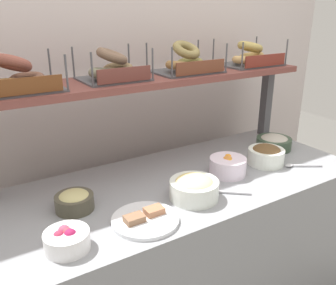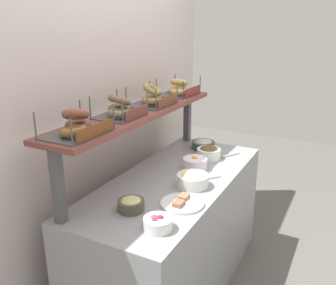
% 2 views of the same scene
% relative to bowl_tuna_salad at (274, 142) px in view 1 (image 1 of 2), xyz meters
% --- Properties ---
extents(back_wall, '(2.86, 0.06, 2.40)m').
position_rel_bowl_tuna_salad_xyz_m(back_wall, '(-0.64, 0.49, 0.31)').
color(back_wall, beige).
rests_on(back_wall, ground_plane).
extents(deli_counter, '(1.66, 0.70, 0.85)m').
position_rel_bowl_tuna_salad_xyz_m(deli_counter, '(-0.64, -0.06, -0.46)').
color(deli_counter, gray).
rests_on(deli_counter, ground_plane).
extents(shelf_riser_right, '(0.05, 0.05, 0.40)m').
position_rel_bowl_tuna_salad_xyz_m(shelf_riser_right, '(0.14, 0.21, 0.16)').
color(shelf_riser_right, '#4C4C51').
rests_on(shelf_riser_right, deli_counter).
extents(upper_shelf, '(1.62, 0.32, 0.03)m').
position_rel_bowl_tuna_salad_xyz_m(upper_shelf, '(-0.64, 0.21, 0.38)').
color(upper_shelf, brown).
rests_on(upper_shelf, shelf_riser_left).
extents(bowl_tuna_salad, '(0.19, 0.19, 0.08)m').
position_rel_bowl_tuna_salad_xyz_m(bowl_tuna_salad, '(0.00, 0.00, 0.00)').
color(bowl_tuna_salad, '#334833').
rests_on(bowl_tuna_salad, deli_counter).
extents(bowl_hummus, '(0.15, 0.15, 0.08)m').
position_rel_bowl_tuna_salad_xyz_m(bowl_hummus, '(-1.14, -0.04, 0.00)').
color(bowl_hummus, '#4A4637').
rests_on(bowl_hummus, deli_counter).
extents(bowl_egg_salad, '(0.20, 0.20, 0.10)m').
position_rel_bowl_tuna_salad_xyz_m(bowl_egg_salad, '(-0.70, -0.22, 0.01)').
color(bowl_egg_salad, white).
rests_on(bowl_egg_salad, deli_counter).
extents(bowl_fruit_salad, '(0.17, 0.17, 0.09)m').
position_rel_bowl_tuna_salad_xyz_m(bowl_fruit_salad, '(-0.43, -0.12, 0.00)').
color(bowl_fruit_salad, white).
rests_on(bowl_fruit_salad, deli_counter).
extents(bowl_chocolate_spread, '(0.18, 0.18, 0.10)m').
position_rel_bowl_tuna_salad_xyz_m(bowl_chocolate_spread, '(-0.19, -0.12, 0.01)').
color(bowl_chocolate_spread, white).
rests_on(bowl_chocolate_spread, deli_counter).
extents(bowl_beet_salad, '(0.15, 0.15, 0.07)m').
position_rel_bowl_tuna_salad_xyz_m(bowl_beet_salad, '(-1.24, -0.27, -0.00)').
color(bowl_beet_salad, white).
rests_on(bowl_beet_salad, deli_counter).
extents(serving_plate_white, '(0.25, 0.25, 0.04)m').
position_rel_bowl_tuna_salad_xyz_m(serving_plate_white, '(-0.95, -0.26, -0.03)').
color(serving_plate_white, white).
rests_on(serving_plate_white, deli_counter).
extents(serving_spoon_near_plate, '(0.16, 0.11, 0.01)m').
position_rel_bowl_tuna_salad_xyz_m(serving_spoon_near_plate, '(-0.09, -0.23, -0.03)').
color(serving_spoon_near_plate, '#B7B7BC').
rests_on(serving_spoon_near_plate, deli_counter).
extents(serving_spoon_by_edge, '(0.15, 0.12, 0.01)m').
position_rel_bowl_tuna_salad_xyz_m(serving_spoon_by_edge, '(-0.57, -0.25, -0.03)').
color(serving_spoon_by_edge, '#B7B7BC').
rests_on(serving_spoon_by_edge, deli_counter).
extents(bagel_basket_cinnamon_raisin, '(0.34, 0.26, 0.15)m').
position_rel_bowl_tuna_salad_xyz_m(bagel_basket_cinnamon_raisin, '(-1.25, 0.19, 0.44)').
color(bagel_basket_cinnamon_raisin, '#4C4C51').
rests_on(bagel_basket_cinnamon_raisin, upper_shelf).
extents(bagel_basket_poppy, '(0.29, 0.26, 0.15)m').
position_rel_bowl_tuna_salad_xyz_m(bagel_basket_poppy, '(-0.84, 0.21, 0.44)').
color(bagel_basket_poppy, '#4C4C51').
rests_on(bagel_basket_poppy, upper_shelf).
extents(bagel_basket_everything, '(0.32, 0.25, 0.16)m').
position_rel_bowl_tuna_salad_xyz_m(bagel_basket_everything, '(-0.45, 0.20, 0.44)').
color(bagel_basket_everything, '#4C4C51').
rests_on(bagel_basket_everything, upper_shelf).
extents(bagel_basket_sesame, '(0.33, 0.27, 0.14)m').
position_rel_bowl_tuna_salad_xyz_m(bagel_basket_sesame, '(-0.03, 0.21, 0.44)').
color(bagel_basket_sesame, '#4C4C51').
rests_on(bagel_basket_sesame, upper_shelf).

